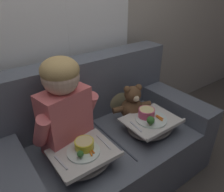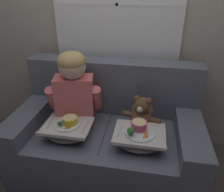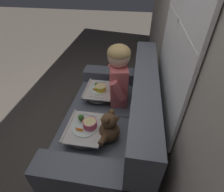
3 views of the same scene
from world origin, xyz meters
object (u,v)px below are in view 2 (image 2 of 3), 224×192
(teddy_bear, at_px, (141,115))
(throw_pillow_behind_child, at_px, (83,97))
(couch, at_px, (108,133))
(throw_pillow_behind_teddy, at_px, (143,102))
(lap_tray_child, at_px, (68,130))
(lap_tray_teddy, at_px, (139,137))
(child_figure, at_px, (74,86))

(teddy_bear, bearing_deg, throw_pillow_behind_child, 160.01)
(couch, relative_size, throw_pillow_behind_teddy, 5.06)
(throw_pillow_behind_child, bearing_deg, lap_tray_child, -89.86)
(couch, distance_m, throw_pillow_behind_teddy, 0.45)
(couch, height_order, throw_pillow_behind_teddy, couch)
(throw_pillow_behind_teddy, bearing_deg, teddy_bear, -90.33)
(throw_pillow_behind_teddy, xyz_separation_m, lap_tray_child, (-0.61, -0.44, -0.09))
(teddy_bear, distance_m, lap_tray_child, 0.65)
(throw_pillow_behind_child, distance_m, lap_tray_teddy, 0.76)
(lap_tray_child, bearing_deg, lap_tray_teddy, 0.13)
(throw_pillow_behind_teddy, bearing_deg, throw_pillow_behind_child, 180.00)
(throw_pillow_behind_child, relative_size, throw_pillow_behind_teddy, 1.04)
(lap_tray_teddy, bearing_deg, couch, 142.34)
(throw_pillow_behind_child, relative_size, teddy_bear, 0.98)
(teddy_bear, bearing_deg, throw_pillow_behind_teddy, 89.67)
(child_figure, bearing_deg, lap_tray_teddy, -20.33)
(throw_pillow_behind_teddy, bearing_deg, lap_tray_child, -143.84)
(teddy_bear, relative_size, lap_tray_child, 0.87)
(lap_tray_teddy, bearing_deg, child_figure, 159.67)
(child_figure, distance_m, teddy_bear, 0.65)
(child_figure, height_order, teddy_bear, child_figure)
(child_figure, distance_m, lap_tray_teddy, 0.72)
(throw_pillow_behind_child, height_order, child_figure, child_figure)
(throw_pillow_behind_child, relative_size, lap_tray_teddy, 0.83)
(throw_pillow_behind_teddy, bearing_deg, child_figure, -160.30)
(throw_pillow_behind_child, xyz_separation_m, lap_tray_teddy, (0.61, -0.44, -0.09))
(couch, relative_size, child_figure, 2.43)
(throw_pillow_behind_teddy, distance_m, lap_tray_child, 0.76)
(couch, height_order, lap_tray_teddy, couch)
(throw_pillow_behind_child, xyz_separation_m, child_figure, (0.00, -0.22, 0.22))
(teddy_bear, bearing_deg, couch, 177.77)
(child_figure, bearing_deg, lap_tray_child, -89.79)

